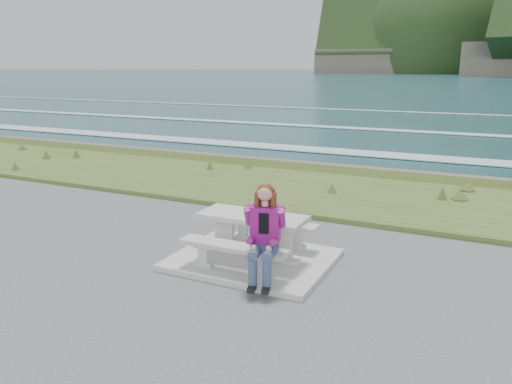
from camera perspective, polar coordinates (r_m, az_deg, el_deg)
concrete_slab at (r=8.57m, az=-0.38°, el=-7.72°), size 2.60×2.10×0.10m
picnic_table at (r=8.35m, az=-0.38°, el=-3.69°), size 1.80×0.75×0.75m
bench_landward at (r=7.84m, az=-2.65°, el=-6.72°), size 1.80×0.35×0.45m
bench_seaward at (r=9.03m, az=1.58°, el=-3.88°), size 1.80×0.35×0.45m
grass_verge at (r=13.04m, az=9.36°, el=-0.45°), size 160.00×4.50×0.22m
shore_drop at (r=15.78m, az=12.39°, el=1.93°), size 160.00×0.80×2.20m
ocean at (r=32.80m, az=19.41°, el=4.57°), size 1600.00×1600.00×0.09m
seated_woman at (r=7.41m, az=0.83°, el=-6.35°), size 0.59×0.83×1.48m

